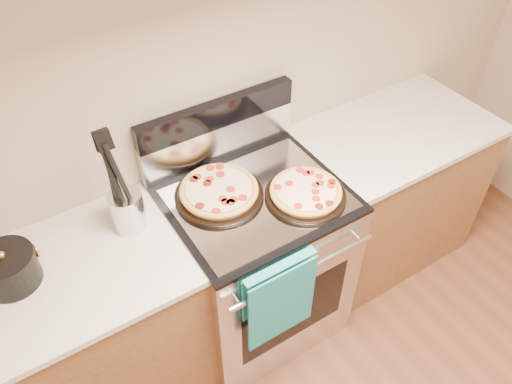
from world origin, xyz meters
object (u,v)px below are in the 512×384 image
range_body (255,263)px  utensil_crock (128,210)px  pepperoni_pizza_back (219,192)px  saucepan (9,270)px  pepperoni_pizza_front (306,193)px

range_body → utensil_crock: (-0.52, 0.13, 0.54)m
pepperoni_pizza_back → utensil_crock: bearing=171.3°
saucepan → range_body: bearing=-5.5°
range_body → pepperoni_pizza_front: bearing=-36.7°
saucepan → utensil_crock: bearing=4.1°
pepperoni_pizza_front → utensil_crock: size_ratio=2.03×
pepperoni_pizza_back → pepperoni_pizza_front: 0.37m
pepperoni_pizza_front → utensil_crock: 0.74m
pepperoni_pizza_front → saucepan: saucepan is taller
pepperoni_pizza_back → pepperoni_pizza_front: (0.31, -0.20, -0.00)m
range_body → saucepan: (-0.99, 0.09, 0.52)m
range_body → saucepan: size_ratio=4.41×
pepperoni_pizza_back → utensil_crock: (-0.38, 0.06, 0.04)m
pepperoni_pizza_back → pepperoni_pizza_front: pepperoni_pizza_back is taller
pepperoni_pizza_back → saucepan: (-0.85, 0.02, 0.02)m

